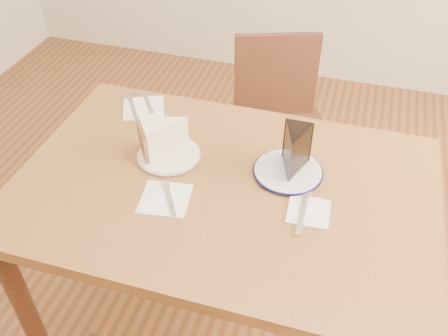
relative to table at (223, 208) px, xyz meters
The scene contains 14 objects.
ground 0.65m from the table, ahead, with size 4.00×4.00×0.00m, color #522C15.
table is the anchor object (origin of this frame).
chair_far 0.72m from the table, 87.78° to the left, with size 0.53×0.53×0.83m.
plate_cream 0.23m from the table, 160.20° to the left, with size 0.19×0.19×0.01m, color white.
plate_navy 0.22m from the table, 30.71° to the left, with size 0.20×0.20×0.01m, color white.
carrot_cake 0.27m from the table, 156.43° to the left, with size 0.10×0.14×0.09m, color beige, non-canonical shape.
chocolate_cake 0.27m from the table, 29.73° to the left, with size 0.08×0.11×0.13m, color black, non-canonical shape.
napkin_cream 0.20m from the table, 141.73° to the right, with size 0.13×0.13×0.00m, color white.
napkin_navy 0.28m from the table, ahead, with size 0.11×0.11×0.00m, color white.
napkin_spare 0.49m from the table, 142.34° to the left, with size 0.14×0.14×0.00m, color white.
fork_cream 0.19m from the table, 138.47° to the right, with size 0.01×0.14×0.00m, color silver.
knife_navy 0.27m from the table, 12.84° to the right, with size 0.02×0.17×0.00m, color silver.
fork_spare 0.50m from the table, 139.45° to the left, with size 0.01×0.14×0.00m, color silver.
knife_spare 0.51m from the table, 145.83° to the left, with size 0.01×0.16×0.00m, color white.
Camera 1 is at (0.31, -1.01, 1.72)m, focal length 40.00 mm.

